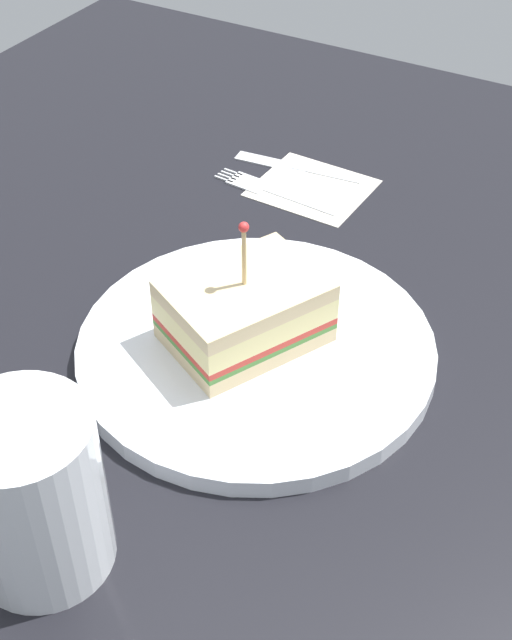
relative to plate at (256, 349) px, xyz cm
name	(u,v)px	position (x,y,z in cm)	size (l,w,h in cm)	color
ground_plane	(256,366)	(0.00, 0.00, -1.68)	(100.75, 100.75, 2.00)	black
plate	(256,349)	(0.00, 0.00, 0.00)	(25.00, 25.00, 1.35)	white
sandwich_half_center	(244,312)	(0.05, -0.89, 3.10)	(12.55, 11.31, 9.67)	beige
drink_glass	(33,499)	(20.04, -2.20, 4.24)	(7.80, 7.80, 10.58)	gold
napkin	(312,188)	(-21.66, -6.45, -0.60)	(9.68, 8.71, 0.15)	beige
fork	(262,187)	(-19.39, -10.31, -0.50)	(2.48, 12.27, 0.35)	silver
knife	(291,166)	(-23.90, -9.84, -0.50)	(2.29, 12.24, 0.35)	silver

